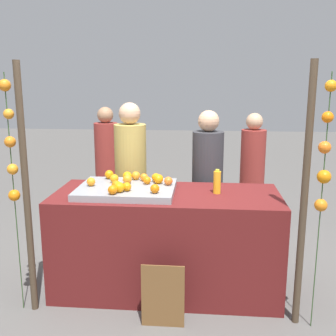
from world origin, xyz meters
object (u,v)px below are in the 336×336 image
Objects in this scene: orange_1 at (112,190)px; chalkboard_sign at (163,296)px; orange_0 at (155,189)px; juice_bottle at (217,182)px; stall_counter at (167,241)px; vendor_right at (207,192)px; vendor_left at (131,186)px.

chalkboard_sign is at bearing -35.48° from orange_1.
juice_bottle is (0.53, 0.26, 0.01)m from orange_0.
chalkboard_sign is at bearing -123.03° from juice_bottle.
chalkboard_sign is (0.03, -0.62, -0.21)m from stall_counter.
vendor_right is at bearing 75.17° from chalkboard_sign.
juice_bottle is 1.10m from chalkboard_sign.
juice_bottle is 0.41× the size of chalkboard_sign.
juice_bottle is at bearing -82.79° from vendor_right.
stall_counter is 1.25× the size of vendor_right.
chalkboard_sign is 0.32× the size of vendor_left.
orange_1 is at bearing -168.23° from orange_0.
orange_1 is 0.94m from juice_bottle.
orange_0 is 0.36× the size of juice_bottle.
juice_bottle is 1.16m from vendor_left.
vendor_right is (0.80, 0.97, -0.27)m from orange_1.
juice_bottle is at bearing 20.40° from orange_1.
orange_0 and orange_1 have the same top height.
stall_counter is at bearing -118.61° from vendor_right.
orange_1 is 0.05× the size of vendor_left.
orange_0 reaches higher than stall_counter.
vendor_left reaches higher than juice_bottle.
juice_bottle reaches higher than chalkboard_sign.
juice_bottle is at bearing 56.97° from chalkboard_sign.
vendor_right is at bearing 97.21° from juice_bottle.
chalkboard_sign is (0.46, -0.33, -0.77)m from orange_1.
orange_0 is 1.04m from vendor_right.
vendor_right is (0.45, 0.90, -0.27)m from orange_0.
vendor_left is (-0.46, 0.72, 0.33)m from stall_counter.
orange_0 is at bearing -110.10° from stall_counter.
chalkboard_sign is at bearing -104.83° from vendor_right.
orange_0 is 0.59m from juice_bottle.
stall_counter is at bearing -57.59° from vendor_left.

